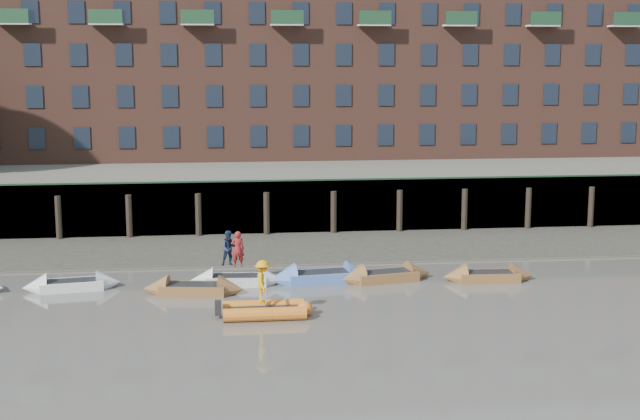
{
  "coord_description": "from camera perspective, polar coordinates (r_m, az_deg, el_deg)",
  "views": [
    {
      "loc": [
        -4.66,
        -30.07,
        10.59
      ],
      "look_at": [
        0.08,
        12.0,
        3.2
      ],
      "focal_mm": 50.0,
      "sensor_mm": 36.0,
      "label": 1
    }
  ],
  "objects": [
    {
      "name": "river_wall",
      "position": [
        53.41,
        -1.33,
        0.2
      ],
      "size": [
        110.0,
        1.23,
        3.3
      ],
      "color": "#2D2A26",
      "rests_on": "ground"
    },
    {
      "name": "mud_band",
      "position": [
        46.14,
        -0.46,
        -3.37
      ],
      "size": [
        110.0,
        1.6,
        0.1
      ],
      "primitive_type": "cube",
      "color": "#4C4336",
      "rests_on": "ground"
    },
    {
      "name": "person_rib_crew",
      "position": [
        36.46,
        -3.68,
        -4.59
      ],
      "size": [
        0.68,
        1.16,
        1.77
      ],
      "primitive_type": "imported",
      "rotation": [
        0.0,
        0.0,
        1.55
      ],
      "color": "orange",
      "rests_on": "rib_tender"
    },
    {
      "name": "person_rower_b",
      "position": [
        41.8,
        -5.82,
        -2.45
      ],
      "size": [
        0.92,
        0.77,
        1.67
      ],
      "primitive_type": "imported",
      "rotation": [
        0.0,
        0.0,
        0.19
      ],
      "color": "#19233F",
      "rests_on": "rowboat_3"
    },
    {
      "name": "person_rower_a",
      "position": [
        41.55,
        -5.29,
        -2.5
      ],
      "size": [
        0.65,
        0.45,
        1.7
      ],
      "primitive_type": "imported",
      "rotation": [
        0.0,
        0.0,
        3.22
      ],
      "color": "maroon",
      "rests_on": "rowboat_3"
    },
    {
      "name": "rowboat_6",
      "position": [
        43.12,
        10.73,
        -4.18
      ],
      "size": [
        4.42,
        1.44,
        1.27
      ],
      "rotation": [
        0.0,
        0.0,
        -0.04
      ],
      "color": "brown",
      "rests_on": "ground"
    },
    {
      "name": "rowboat_3",
      "position": [
        41.86,
        -5.36,
        -4.48
      ],
      "size": [
        4.43,
        1.61,
        1.26
      ],
      "rotation": [
        0.0,
        0.0,
        -0.08
      ],
      "color": "silver",
      "rests_on": "ground"
    },
    {
      "name": "ground",
      "position": [
        32.21,
        2.28,
        -9.3
      ],
      "size": [
        220.0,
        220.0,
        0.0
      ],
      "primitive_type": "plane",
      "color": "#615B53",
      "rests_on": "ground"
    },
    {
      "name": "foreshore",
      "position": [
        49.44,
        -0.87,
        -2.47
      ],
      "size": [
        110.0,
        8.0,
        0.5
      ],
      "primitive_type": "cube",
      "color": "#3D382F",
      "rests_on": "ground"
    },
    {
      "name": "rowboat_2",
      "position": [
        40.47,
        -8.1,
        -5.03
      ],
      "size": [
        4.69,
        1.98,
        1.32
      ],
      "rotation": [
        0.0,
        0.0,
        -0.15
      ],
      "color": "brown",
      "rests_on": "ground"
    },
    {
      "name": "apartment_terrace",
      "position": [
        67.26,
        -2.51,
        11.8
      ],
      "size": [
        80.6,
        15.56,
        20.98
      ],
      "color": "brown",
      "rests_on": "bank_terrace"
    },
    {
      "name": "rowboat_4",
      "position": [
        42.15,
        0.07,
        -4.29
      ],
      "size": [
        5.13,
        2.06,
        1.45
      ],
      "rotation": [
        0.0,
        0.0,
        0.12
      ],
      "color": "#4C6DB6",
      "rests_on": "ground"
    },
    {
      "name": "rowboat_5",
      "position": [
        42.49,
        4.22,
        -4.23
      ],
      "size": [
        4.77,
        2.22,
        1.33
      ],
      "rotation": [
        0.0,
        0.0,
        0.2
      ],
      "color": "brown",
      "rests_on": "ground"
    },
    {
      "name": "bank_terrace",
      "position": [
        66.84,
        -2.38,
        2.16
      ],
      "size": [
        110.0,
        28.0,
        3.2
      ],
      "primitive_type": "cube",
      "color": "#5E594D",
      "rests_on": "ground"
    },
    {
      "name": "rib_tender",
      "position": [
        36.76,
        -3.36,
        -6.41
      ],
      "size": [
        3.69,
        1.75,
        0.64
      ],
      "rotation": [
        0.0,
        0.0,
        0.01
      ],
      "color": "orange",
      "rests_on": "ground"
    },
    {
      "name": "rowboat_1",
      "position": [
        42.35,
        -15.6,
        -4.64
      ],
      "size": [
        4.48,
        1.9,
        1.26
      ],
      "rotation": [
        0.0,
        0.0,
        0.15
      ],
      "color": "silver",
      "rests_on": "ground"
    }
  ]
}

